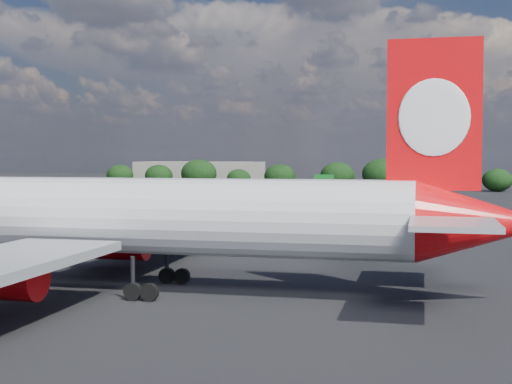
% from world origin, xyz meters
% --- Properties ---
extents(ground, '(500.00, 500.00, 0.00)m').
position_xyz_m(ground, '(0.00, 60.00, 0.00)').
color(ground, black).
rests_on(ground, ground).
extents(qantas_airliner, '(56.01, 53.32, 18.27)m').
position_xyz_m(qantas_airliner, '(5.40, 17.47, 5.56)').
color(qantas_airliner, silver).
rests_on(qantas_airliner, ground).
extents(terminal_building, '(42.00, 16.00, 8.00)m').
position_xyz_m(terminal_building, '(-65.00, 192.00, 4.00)').
color(terminal_building, gray).
rests_on(terminal_building, ground).
extents(highway_sign, '(6.00, 0.30, 4.50)m').
position_xyz_m(highway_sign, '(-18.00, 176.00, 3.13)').
color(highway_sign, '#166F21').
rests_on(highway_sign, ground).
extents(billboard_yellow, '(5.00, 0.30, 5.50)m').
position_xyz_m(billboard_yellow, '(12.00, 182.00, 3.87)').
color(billboard_yellow, yellow).
rests_on(billboard_yellow, ground).
extents(horizon_treeline, '(202.30, 15.54, 9.26)m').
position_xyz_m(horizon_treeline, '(-1.34, 179.74, 3.82)').
color(horizon_treeline, black).
rests_on(horizon_treeline, ground).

